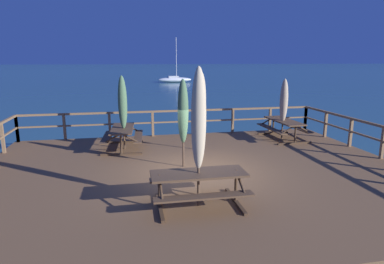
% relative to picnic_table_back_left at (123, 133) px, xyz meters
% --- Properties ---
extents(ground_plane, '(600.00, 600.00, 0.00)m').
position_rel_picnic_table_back_left_xyz_m(ground_plane, '(2.12, -2.96, -1.31)').
color(ground_plane, '#2D5B6B').
extents(wooden_deck, '(12.64, 9.81, 0.75)m').
position_rel_picnic_table_back_left_xyz_m(wooden_deck, '(2.12, -2.96, -0.94)').
color(wooden_deck, brown).
rests_on(wooden_deck, ground).
extents(railing_waterside_far, '(12.44, 0.10, 1.09)m').
position_rel_picnic_table_back_left_xyz_m(railing_waterside_far, '(2.12, 1.79, 0.18)').
color(railing_waterside_far, brown).
rests_on(railing_waterside_far, wooden_deck).
extents(railing_side_right, '(0.10, 9.61, 1.09)m').
position_rel_picnic_table_back_left_xyz_m(railing_side_right, '(8.29, -2.96, 0.17)').
color(railing_side_right, brown).
rests_on(railing_side_right, wooden_deck).
extents(picnic_table_back_left, '(1.53, 2.16, 0.78)m').
position_rel_picnic_table_back_left_xyz_m(picnic_table_back_left, '(0.00, 0.00, 0.00)').
color(picnic_table_back_left, brown).
rests_on(picnic_table_back_left, wooden_deck).
extents(picnic_table_front_right, '(1.45, 2.23, 0.78)m').
position_rel_picnic_table_back_left_xyz_m(picnic_table_front_right, '(6.45, 0.30, 0.00)').
color(picnic_table_front_right, brown).
rests_on(picnic_table_front_right, wooden_deck).
extents(picnic_table_front_left, '(2.09, 1.42, 0.78)m').
position_rel_picnic_table_back_left_xyz_m(picnic_table_front_left, '(1.66, -5.24, 0.00)').
color(picnic_table_front_left, brown).
rests_on(picnic_table_front_left, wooden_deck).
extents(patio_umbrella_short_mid, '(0.32, 0.32, 2.64)m').
position_rel_picnic_table_back_left_xyz_m(patio_umbrella_short_mid, '(0.05, -0.05, 1.11)').
color(patio_umbrella_short_mid, '#4C3828').
rests_on(patio_umbrella_short_mid, wooden_deck).
extents(patio_umbrella_tall_front, '(0.32, 0.32, 2.45)m').
position_rel_picnic_table_back_left_xyz_m(patio_umbrella_tall_front, '(6.38, 0.28, 0.99)').
color(patio_umbrella_tall_front, '#4C3828').
rests_on(patio_umbrella_tall_front, wooden_deck).
extents(patio_umbrella_short_front, '(0.32, 0.32, 3.05)m').
position_rel_picnic_table_back_left_xyz_m(patio_umbrella_short_front, '(1.65, -5.25, 1.37)').
color(patio_umbrella_short_front, '#4C3828').
rests_on(patio_umbrella_short_front, wooden_deck).
extents(patio_umbrella_tall_mid_left, '(0.32, 0.32, 2.64)m').
position_rel_picnic_table_back_left_xyz_m(patio_umbrella_tall_mid_left, '(1.79, -2.49, 1.11)').
color(patio_umbrella_tall_mid_left, '#4C3828').
rests_on(patio_umbrella_tall_mid_left, wooden_deck).
extents(patio_umbrella_tall_mid_right, '(0.32, 0.32, 2.76)m').
position_rel_picnic_table_back_left_xyz_m(patio_umbrella_tall_mid_right, '(2.74, -0.77, 1.19)').
color(patio_umbrella_tall_mid_right, '#4C3828').
rests_on(patio_umbrella_tall_mid_right, wooden_deck).
extents(sailboat_distant, '(6.10, 2.10, 7.72)m').
position_rel_picnic_table_back_left_xyz_m(sailboat_distant, '(8.83, 46.72, -0.80)').
color(sailboat_distant, silver).
rests_on(sailboat_distant, ground).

